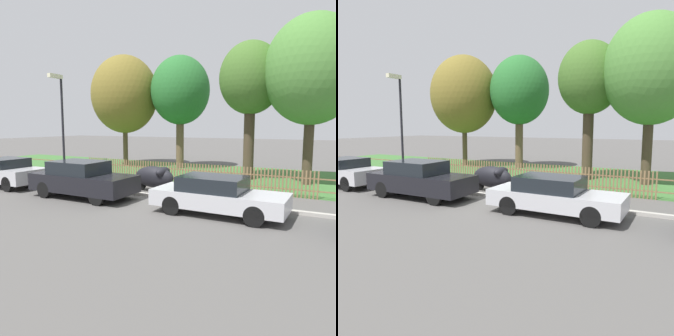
{
  "view_description": "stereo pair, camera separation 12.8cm",
  "coord_description": "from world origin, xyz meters",
  "views": [
    {
      "loc": [
        6.55,
        -11.07,
        2.88
      ],
      "look_at": [
        0.09,
        0.95,
        1.1
      ],
      "focal_mm": 35.0,
      "sensor_mm": 36.0,
      "label": 1
    },
    {
      "loc": [
        6.67,
        -11.01,
        2.88
      ],
      "look_at": [
        0.09,
        0.95,
        1.1
      ],
      "focal_mm": 35.0,
      "sensor_mm": 36.0,
      "label": 2
    }
  ],
  "objects": [
    {
      "name": "ground_plane",
      "position": [
        0.0,
        0.0,
        0.0
      ],
      "size": [
        120.0,
        120.0,
        0.0
      ],
      "primitive_type": "plane",
      "color": "#565451"
    },
    {
      "name": "kerb_stone",
      "position": [
        0.0,
        0.1,
        0.06
      ],
      "size": [
        40.44,
        0.2,
        0.12
      ],
      "primitive_type": "cube",
      "color": "#B2ADA3",
      "rests_on": "ground"
    },
    {
      "name": "grass_strip",
      "position": [
        0.0,
        7.1,
        0.01
      ],
      "size": [
        40.44,
        8.78,
        0.01
      ],
      "primitive_type": "cube",
      "color": "#3D7033",
      "rests_on": "ground"
    },
    {
      "name": "park_fence",
      "position": [
        0.0,
        2.72,
        0.56
      ],
      "size": [
        40.44,
        0.05,
        1.12
      ],
      "color": "olive",
      "rests_on": "ground"
    },
    {
      "name": "parked_car_black_saloon",
      "position": [
        -7.46,
        -1.15,
        0.7
      ],
      "size": [
        3.83,
        1.95,
        1.33
      ],
      "rotation": [
        0.0,
        0.0,
        -0.03
      ],
      "color": "#BCBCC1",
      "rests_on": "ground"
    },
    {
      "name": "parked_car_navy_estate",
      "position": [
        -2.59,
        -1.3,
        0.75
      ],
      "size": [
        4.33,
        1.77,
        1.47
      ],
      "rotation": [
        0.0,
        0.0,
        0.0
      ],
      "color": "black",
      "rests_on": "ground"
    },
    {
      "name": "parked_car_red_compact",
      "position": [
        3.05,
        -1.19,
        0.65
      ],
      "size": [
        4.31,
        1.68,
        1.25
      ],
      "rotation": [
        0.0,
        0.0,
        -0.01
      ],
      "color": "#BCBCC1",
      "rests_on": "ground"
    },
    {
      "name": "covered_motorcycle",
      "position": [
        -0.57,
        1.01,
        0.67
      ],
      "size": [
        1.98,
        0.94,
        1.13
      ],
      "rotation": [
        0.0,
        0.0,
        -0.06
      ],
      "color": "black",
      "rests_on": "ground"
    },
    {
      "name": "tree_nearest_kerb",
      "position": [
        -7.28,
        8.21,
        5.03
      ],
      "size": [
        4.7,
        4.7,
        7.74
      ],
      "color": "brown",
      "rests_on": "ground"
    },
    {
      "name": "tree_behind_motorcycle",
      "position": [
        -3.24,
        8.87,
        5.14
      ],
      "size": [
        3.93,
        3.93,
        7.45
      ],
      "color": "brown",
      "rests_on": "ground"
    },
    {
      "name": "tree_mid_park",
      "position": [
        2.1,
        6.28,
        5.22
      ],
      "size": [
        3.26,
        3.26,
        7.19
      ],
      "color": "#473828",
      "rests_on": "ground"
    },
    {
      "name": "tree_far_left",
      "position": [
        5.04,
        6.12,
        5.44
      ],
      "size": [
        4.48,
        4.48,
        8.05
      ],
      "color": "#473828",
      "rests_on": "ground"
    },
    {
      "name": "street_lamp",
      "position": [
        -5.47,
        0.45,
        3.34
      ],
      "size": [
        0.2,
        0.79,
        5.25
      ],
      "color": "black",
      "rests_on": "ground"
    }
  ]
}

